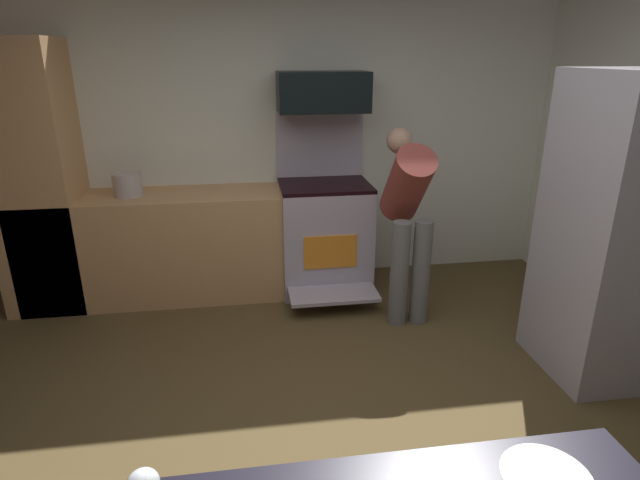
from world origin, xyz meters
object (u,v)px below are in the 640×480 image
at_px(oven_range, 324,232).
at_px(person_cook, 407,211).
at_px(stock_pot, 128,184).
at_px(microwave, 323,92).
at_px(refrigerator, 628,231).

height_order(oven_range, person_cook, oven_range).
relative_size(person_cook, stock_pot, 6.30).
xyz_separation_m(microwave, person_cook, (0.54, -0.71, -0.83)).
distance_m(refrigerator, stock_pot, 3.60).
distance_m(microwave, refrigerator, 2.43).
bearing_deg(person_cook, microwave, 127.39).
bearing_deg(oven_range, refrigerator, -42.80).
relative_size(oven_range, stock_pot, 6.67).
distance_m(microwave, person_cook, 1.22).
bearing_deg(stock_pot, refrigerator, -25.37).
bearing_deg(stock_pot, microwave, 2.86).
bearing_deg(refrigerator, stock_pot, 154.63).
bearing_deg(microwave, person_cook, -52.61).
bearing_deg(microwave, stock_pot, -177.14).
height_order(person_cook, stock_pot, person_cook).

